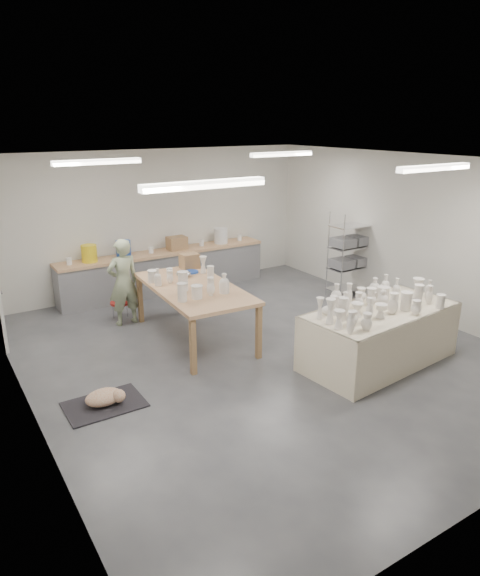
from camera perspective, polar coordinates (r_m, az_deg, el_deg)
room at (r=7.70m, az=1.66°, el=6.85°), size 8.00×8.02×3.00m
back_counter at (r=11.19m, az=-8.35°, el=2.00°), size 4.60×0.60×1.24m
wire_shelf at (r=11.00m, az=12.14°, el=3.84°), size 0.88×0.48×1.80m
drying_table at (r=8.11m, az=15.14°, el=-4.96°), size 2.56×1.39×1.25m
work_table at (r=8.62m, az=-5.29°, el=0.26°), size 1.40×2.57×1.27m
rug at (r=7.13m, az=-14.83°, el=-12.41°), size 1.00×0.70×0.02m
cat at (r=7.07m, az=-14.68°, el=-11.61°), size 0.54×0.41×0.21m
potter at (r=9.44m, az=-12.84°, el=0.64°), size 0.60×0.41×1.59m
red_stool at (r=9.83m, az=-13.18°, el=-1.69°), size 0.45×0.45×0.34m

